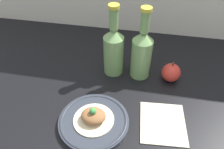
% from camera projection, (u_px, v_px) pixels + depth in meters
% --- Properties ---
extents(ground_plane, '(1.80, 1.10, 0.04)m').
position_uv_depth(ground_plane, '(121.00, 115.00, 0.74)').
color(ground_plane, black).
extents(plate, '(0.22, 0.22, 0.02)m').
position_uv_depth(plate, '(94.00, 121.00, 0.68)').
color(plate, '#2D333D').
rests_on(plate, ground_plane).
extents(plated_food, '(0.13, 0.13, 0.05)m').
position_uv_depth(plated_food, '(93.00, 117.00, 0.67)').
color(plated_food, beige).
rests_on(plated_food, plate).
extents(cider_bottle_left, '(0.08, 0.08, 0.28)m').
position_uv_depth(cider_bottle_left, '(114.00, 49.00, 0.81)').
color(cider_bottle_left, '#729E5B').
rests_on(cider_bottle_left, ground_plane).
extents(cider_bottle_right, '(0.08, 0.08, 0.28)m').
position_uv_depth(cider_bottle_right, '(142.00, 52.00, 0.79)').
color(cider_bottle_right, '#729E5B').
rests_on(cider_bottle_right, ground_plane).
extents(apple, '(0.07, 0.07, 0.08)m').
position_uv_depth(apple, '(171.00, 73.00, 0.81)').
color(apple, red).
rests_on(apple, ground_plane).
extents(napkin, '(0.15, 0.17, 0.01)m').
position_uv_depth(napkin, '(163.00, 123.00, 0.68)').
color(napkin, beige).
rests_on(napkin, ground_plane).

